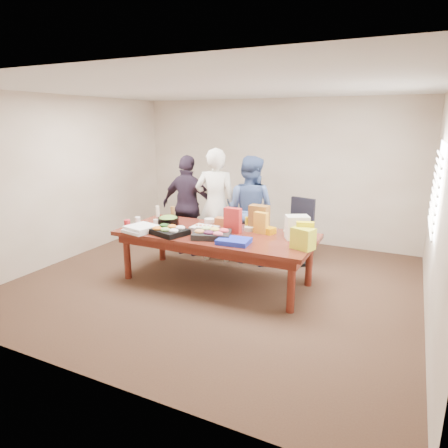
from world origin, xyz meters
The scene contains 39 objects.
floor centered at (0.00, 0.00, -0.01)m, with size 5.50×5.00×0.02m, color #47301E.
ceiling centered at (0.00, 0.00, 2.71)m, with size 5.50×5.00×0.02m, color white.
wall_back centered at (0.00, 2.50, 1.35)m, with size 5.50×0.04×2.70m, color beige.
wall_front centered at (0.00, -2.50, 1.35)m, with size 5.50×0.04×2.70m, color beige.
wall_left centered at (-2.75, 0.00, 1.35)m, with size 0.04×5.00×2.70m, color beige.
wall_right centered at (2.75, 0.00, 1.35)m, with size 0.04×5.00×2.70m, color beige.
window_panel centered at (2.72, 0.60, 1.50)m, with size 0.03×1.40×1.10m, color white.
window_blinds centered at (2.68, 0.60, 1.50)m, with size 0.04×1.36×1.00m, color beige.
conference_table centered at (0.00, 0.00, 0.38)m, with size 2.80×1.20×0.75m, color #4C1C0F.
office_chair centered at (0.85, 1.33, 0.51)m, with size 0.51×0.51×1.01m, color black.
person_center centered at (-0.44, 0.87, 0.94)m, with size 0.68×0.45×1.88m, color silver.
person_right centered at (0.09, 1.05, 0.88)m, with size 0.85×0.67×1.76m, color #41588D.
person_left centered at (-0.99, 0.92, 0.87)m, with size 1.02×0.42×1.73m, color #271C2B.
veggie_tray centered at (-0.56, -0.35, 0.79)m, with size 0.49×0.39×0.08m, color black.
fruit_tray centered at (0.05, -0.23, 0.79)m, with size 0.51×0.40×0.08m, color black.
sheet_cake centered at (-0.19, 0.00, 0.78)m, with size 0.37×0.28×0.06m, color silver.
salad_bowl centered at (-0.87, 0.10, 0.80)m, with size 0.32×0.32×0.10m, color black.
chip_bag_blue centered at (0.44, -0.35, 0.78)m, with size 0.41×0.31×0.06m, color #1B2EC2.
chip_bag_red centered at (0.21, 0.11, 0.93)m, with size 0.24×0.10×0.35m, color #B42523.
chip_bag_yellow centered at (1.30, -0.11, 0.91)m, with size 0.22×0.09×0.33m, color yellow.
chip_bag_orange centered at (0.58, 0.25, 0.90)m, with size 0.19×0.09×0.30m, color gold.
mayo_jar centered at (0.02, 0.47, 0.81)m, with size 0.08×0.08×0.12m, color white.
mustard_bottle centered at (0.31, 0.41, 0.84)m, with size 0.06×0.06×0.17m, color yellow.
dressing_bottle centered at (-0.98, 0.39, 0.86)m, with size 0.07×0.07×0.21m, color brown.
ranch_bottle centered at (-1.30, 0.44, 0.84)m, with size 0.06×0.06×0.18m, color white.
banana_bunch centered at (0.64, 0.29, 0.79)m, with size 0.27×0.16×0.09m, color #E49703.
bread_loaf centered at (-0.04, 0.39, 0.81)m, with size 0.31×0.13×0.12m, color #9C582D.
kraft_bag centered at (0.50, 0.40, 0.93)m, with size 0.28×0.16×0.36m, color brown.
red_cup centered at (-1.30, -0.34, 0.81)m, with size 0.09×0.09×0.12m, color red.
clear_cup_a centered at (-0.99, -0.06, 0.80)m, with size 0.07×0.07×0.10m, color white.
clear_cup_b centered at (-1.30, -0.09, 0.81)m, with size 0.08×0.08×0.11m, color white.
pizza_box_lower centered at (-1.00, -0.43, 0.77)m, with size 0.38×0.38×0.04m, color white.
pizza_box_upper centered at (-0.99, -0.41, 0.82)m, with size 0.38×0.38×0.04m, color white.
plate_a centered at (1.07, 0.41, 0.76)m, with size 0.24×0.24×0.01m, color white.
plate_b centered at (0.96, 0.52, 0.76)m, with size 0.24×0.24×0.02m, color silver.
dip_bowl_a centered at (0.39, 0.30, 0.78)m, with size 0.14×0.14×0.06m, color beige.
dip_bowl_b centered at (-0.34, 0.46, 0.78)m, with size 0.16×0.16×0.06m, color silver.
grocery_bag_white centered at (1.12, 0.20, 0.91)m, with size 0.30×0.21×0.32m, color white.
grocery_bag_yellow centered at (1.30, -0.19, 0.88)m, with size 0.27×0.19×0.27m, color yellow.
Camera 1 is at (2.42, -4.78, 2.29)m, focal length 31.47 mm.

